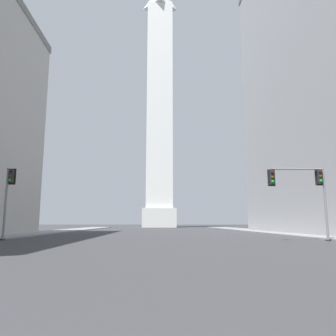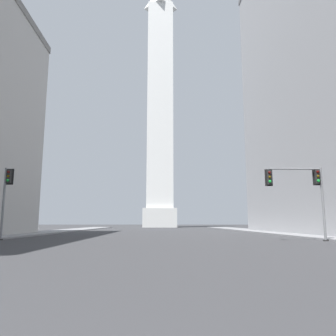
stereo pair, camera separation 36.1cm
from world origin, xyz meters
The scene contains 5 objects.
sidewalk_left centered at (-15.32, 33.39, 0.07)m, with size 5.00×111.32×0.15m, color gray.
sidewalk_right centered at (15.32, 33.39, 0.07)m, with size 5.00×111.32×0.15m, color gray.
obelisk centered at (0.00, 92.76, 36.38)m, with size 9.30×9.30×75.38m.
traffic_light_mid_right centered at (10.97, 24.66, 4.25)m, with size 4.52×0.52×5.59m.
traffic_light_mid_left centered at (-12.50, 26.62, 3.82)m, with size 0.78×0.50×5.80m.
Camera 1 is at (-0.41, -0.12, 1.41)m, focal length 35.00 mm.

